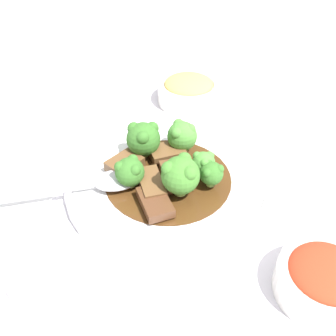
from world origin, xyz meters
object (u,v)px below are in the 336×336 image
at_px(broccoli_floret_2, 182,135).
at_px(beef_strip_4, 151,184).
at_px(broccoli_floret_0, 204,163).
at_px(side_bowl_appetizer, 189,90).
at_px(beef_strip_3, 125,164).
at_px(sauce_dish, 40,276).
at_px(main_plate, 168,181).
at_px(beef_strip_2, 177,174).
at_px(broccoli_floret_3, 143,138).
at_px(broccoli_floret_5, 211,173).
at_px(beef_strip_1, 155,202).
at_px(serving_spoon, 101,183).
at_px(broccoli_floret_4, 130,171).
at_px(beef_strip_0, 167,153).
at_px(broccoli_floret_1, 181,174).
at_px(side_bowl_kimchi, 324,279).

bearing_deg(broccoli_floret_2, beef_strip_4, 91.43).
xyz_separation_m(broccoli_floret_0, side_bowl_appetizer, (0.12, -0.20, -0.02)).
xyz_separation_m(beef_strip_3, sauce_dish, (-0.01, 0.19, -0.02)).
distance_m(main_plate, broccoli_floret_0, 0.06).
relative_size(beef_strip_2, broccoli_floret_3, 1.24).
xyz_separation_m(beef_strip_4, broccoli_floret_5, (-0.07, -0.04, 0.01)).
distance_m(beef_strip_1, broccoli_floret_3, 0.11).
relative_size(beef_strip_1, beef_strip_3, 1.20).
height_order(broccoli_floret_3, serving_spoon, broccoli_floret_3).
bearing_deg(beef_strip_1, broccoli_floret_4, -20.59).
height_order(beef_strip_0, broccoli_floret_5, broccoli_floret_5).
bearing_deg(broccoli_floret_2, broccoli_floret_0, 142.61).
xyz_separation_m(beef_strip_1, beef_strip_4, (0.02, -0.03, 0.00)).
bearing_deg(sauce_dish, side_bowl_appetizer, -86.65).
distance_m(beef_strip_0, beef_strip_4, 0.07).
relative_size(broccoli_floret_5, serving_spoon, 0.20).
distance_m(beef_strip_4, serving_spoon, 0.07).
bearing_deg(broccoli_floret_3, beef_strip_4, 128.31).
relative_size(broccoli_floret_3, sauce_dish, 0.70).
height_order(beef_strip_1, beef_strip_3, beef_strip_3).
distance_m(broccoli_floret_2, side_bowl_appetizer, 0.18).
relative_size(broccoli_floret_1, serving_spoon, 0.30).
xyz_separation_m(broccoli_floret_2, broccoli_floret_4, (0.03, 0.11, -0.00)).
bearing_deg(broccoli_floret_0, side_bowl_kimchi, 153.08).
bearing_deg(side_bowl_kimchi, broccoli_floret_5, -26.06).
height_order(beef_strip_1, broccoli_floret_4, broccoli_floret_4).
bearing_deg(sauce_dish, broccoli_floret_2, -98.82).
bearing_deg(broccoli_floret_3, beef_strip_2, 160.55).
relative_size(broccoli_floret_0, broccoli_floret_4, 0.91).
height_order(broccoli_floret_0, serving_spoon, broccoli_floret_0).
height_order(broccoli_floret_3, sauce_dish, broccoli_floret_3).
height_order(beef_strip_4, side_bowl_kimchi, side_bowl_kimchi).
bearing_deg(broccoli_floret_1, broccoli_floret_2, -64.65).
bearing_deg(serving_spoon, broccoli_floret_4, -148.41).
relative_size(beef_strip_3, broccoli_floret_3, 1.03).
bearing_deg(beef_strip_2, serving_spoon, 37.57).
distance_m(broccoli_floret_4, broccoli_floret_5, 0.11).
relative_size(main_plate, broccoli_floret_1, 5.10).
bearing_deg(main_plate, broccoli_floret_1, 143.98).
relative_size(beef_strip_0, side_bowl_kimchi, 0.59).
relative_size(broccoli_floret_1, broccoli_floret_3, 1.07).
xyz_separation_m(beef_strip_3, beef_strip_4, (-0.06, 0.02, 0.00)).
height_order(main_plate, broccoli_floret_2, broccoli_floret_2).
bearing_deg(serving_spoon, side_bowl_appetizer, -88.53).
bearing_deg(serving_spoon, beef_strip_1, -178.32).
bearing_deg(broccoli_floret_5, broccoli_floret_4, 28.34).
bearing_deg(main_plate, beef_strip_2, -169.60).
bearing_deg(side_bowl_appetizer, broccoli_floret_3, 96.45).
xyz_separation_m(beef_strip_4, broccoli_floret_4, (0.03, 0.01, 0.02)).
bearing_deg(side_bowl_appetizer, serving_spoon, 91.47).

